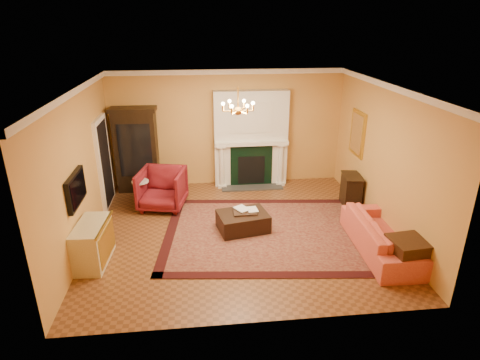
{
  "coord_description": "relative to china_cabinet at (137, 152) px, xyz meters",
  "views": [
    {
      "loc": [
        -0.77,
        -7.38,
        4.15
      ],
      "look_at": [
        0.07,
        0.3,
        1.03
      ],
      "focal_mm": 30.0,
      "sensor_mm": 36.0,
      "label": 1
    }
  ],
  "objects": [
    {
      "name": "china_cabinet",
      "position": [
        0.0,
        0.0,
        0.0
      ],
      "size": [
        1.05,
        0.5,
        2.06
      ],
      "primitive_type": "cube",
      "rotation": [
        0.0,
        0.0,
        -0.03
      ],
      "color": "black",
      "rests_on": "floor"
    },
    {
      "name": "wingback_armchair",
      "position": [
        0.67,
        -1.15,
        -0.51
      ],
      "size": [
        1.18,
        1.13,
        1.03
      ],
      "primitive_type": "imported",
      "rotation": [
        0.0,
        0.0,
        -0.21
      ],
      "color": "maroon",
      "rests_on": "floor"
    },
    {
      "name": "oriental_rug",
      "position": [
        2.94,
        -2.63,
        -1.02
      ],
      "size": [
        4.59,
        3.64,
        0.02
      ],
      "primitive_type": "cube",
      "rotation": [
        0.0,
        0.0,
        -0.1
      ],
      "color": "#420E0E",
      "rests_on": "floor"
    },
    {
      "name": "topiary_right",
      "position": [
        3.69,
        0.04,
        0.46
      ],
      "size": [
        0.18,
        0.18,
        0.47
      ],
      "color": "gray",
      "rests_on": "fireplace"
    },
    {
      "name": "tv_panel",
      "position": [
        -0.63,
        -3.09,
        0.32
      ],
      "size": [
        0.09,
        0.95,
        0.58
      ],
      "color": "black",
      "rests_on": "wall_left"
    },
    {
      "name": "crown_molding",
      "position": [
        2.32,
        -1.53,
        1.91
      ],
      "size": [
        6.0,
        5.5,
        0.12
      ],
      "color": "white",
      "rests_on": "ceiling"
    },
    {
      "name": "commode",
      "position": [
        -0.41,
        -3.35,
        -0.64
      ],
      "size": [
        0.55,
        1.06,
        0.77
      ],
      "primitive_type": "cube",
      "rotation": [
        0.0,
        0.0,
        -0.06
      ],
      "color": "beige",
      "rests_on": "floor"
    },
    {
      "name": "book_b",
      "position": [
        2.52,
        -2.4,
        -0.46
      ],
      "size": [
        0.21,
        0.04,
        0.29
      ],
      "primitive_type": "imported",
      "rotation": [
        0.0,
        0.0,
        0.11
      ],
      "color": "gray",
      "rests_on": "ottoman_tray"
    },
    {
      "name": "wall_left",
      "position": [
        -0.69,
        -2.49,
        0.47
      ],
      "size": [
        0.02,
        5.5,
        3.0
      ],
      "primitive_type": "cube",
      "color": "gold",
      "rests_on": "floor"
    },
    {
      "name": "end_table",
      "position": [
        5.04,
        -4.31,
        -0.71
      ],
      "size": [
        0.61,
        0.61,
        0.64
      ],
      "primitive_type": "cube",
      "rotation": [
        0.0,
        0.0,
        0.1
      ],
      "color": "#341D0E",
      "rests_on": "floor"
    },
    {
      "name": "pedestal_table",
      "position": [
        0.19,
        -1.17,
        -0.63
      ],
      "size": [
        0.39,
        0.39,
        0.7
      ],
      "color": "black",
      "rests_on": "floor"
    },
    {
      "name": "wall_back",
      "position": [
        2.32,
        0.27,
        0.47
      ],
      "size": [
        6.0,
        0.02,
        3.0
      ],
      "primitive_type": "cube",
      "color": "gold",
      "rests_on": "floor"
    },
    {
      "name": "gilt_mirror",
      "position": [
        5.28,
        -1.09,
        0.62
      ],
      "size": [
        0.06,
        0.76,
        1.05
      ],
      "color": "gold",
      "rests_on": "wall_right"
    },
    {
      "name": "console_table",
      "position": [
        5.1,
        -1.52,
        -0.66
      ],
      "size": [
        0.47,
        0.71,
        0.73
      ],
      "primitive_type": "cube",
      "rotation": [
        0.0,
        0.0,
        -0.15
      ],
      "color": "black",
      "rests_on": "floor"
    },
    {
      "name": "wall_right",
      "position": [
        5.33,
        -2.49,
        0.47
      ],
      "size": [
        0.02,
        5.5,
        3.0
      ],
      "primitive_type": "cube",
      "color": "gold",
      "rests_on": "floor"
    },
    {
      "name": "ottoman_tray",
      "position": [
        2.46,
        -2.42,
        -0.62
      ],
      "size": [
        0.49,
        0.39,
        0.03
      ],
      "primitive_type": "cube",
      "rotation": [
        0.0,
        0.0,
        0.03
      ],
      "color": "black",
      "rests_on": "leather_ottoman"
    },
    {
      "name": "chandelier",
      "position": [
        2.32,
        -2.49,
        1.58
      ],
      "size": [
        0.63,
        0.55,
        0.53
      ],
      "color": "gold",
      "rests_on": "ceiling"
    },
    {
      "name": "fireplace",
      "position": [
        2.92,
        0.08,
        0.16
      ],
      "size": [
        1.9,
        0.7,
        2.5
      ],
      "color": "silver",
      "rests_on": "wall_back"
    },
    {
      "name": "floor",
      "position": [
        2.32,
        -2.49,
        -1.04
      ],
      "size": [
        6.0,
        5.5,
        0.02
      ],
      "primitive_type": "cube",
      "color": "brown",
      "rests_on": "ground"
    },
    {
      "name": "book_a",
      "position": [
        2.31,
        -2.4,
        -0.45
      ],
      "size": [
        0.22,
        0.15,
        0.32
      ],
      "primitive_type": "imported",
      "rotation": [
        0.0,
        0.0,
        0.53
      ],
      "color": "gray",
      "rests_on": "ottoman_tray"
    },
    {
      "name": "leather_ottoman",
      "position": [
        2.42,
        -2.45,
        -0.83
      ],
      "size": [
        1.13,
        0.92,
        0.38
      ],
      "primitive_type": "cube",
      "rotation": [
        0.0,
        0.0,
        0.2
      ],
      "color": "black",
      "rests_on": "oriental_rug"
    },
    {
      "name": "wall_front",
      "position": [
        2.32,
        -5.25,
        0.47
      ],
      "size": [
        6.0,
        0.02,
        3.0
      ],
      "primitive_type": "cube",
      "color": "gold",
      "rests_on": "floor"
    },
    {
      "name": "ceiling",
      "position": [
        2.32,
        -2.49,
        1.98
      ],
      "size": [
        6.0,
        5.5,
        0.02
      ],
      "primitive_type": "cube",
      "color": "silver",
      "rests_on": "wall_back"
    },
    {
      "name": "doorway",
      "position": [
        -0.64,
        -0.79,
        0.01
      ],
      "size": [
        0.08,
        1.05,
        2.1
      ],
      "color": "white",
      "rests_on": "wall_left"
    },
    {
      "name": "coral_sofa",
      "position": [
        4.94,
        -3.54,
        -0.6
      ],
      "size": [
        0.73,
        2.24,
        0.87
      ],
      "primitive_type": "imported",
      "rotation": [
        0.0,
        0.0,
        1.53
      ],
      "color": "#E16647",
      "rests_on": "floor"
    },
    {
      "name": "topiary_left",
      "position": [
        2.23,
        0.04,
        0.45
      ],
      "size": [
        0.17,
        0.17,
        0.46
      ],
      "color": "gray",
      "rests_on": "fireplace"
    }
  ]
}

